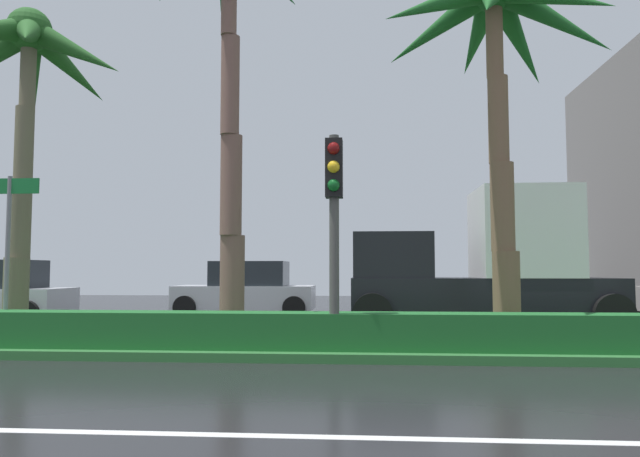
% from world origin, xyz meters
% --- Properties ---
extents(ground_plane, '(90.00, 42.00, 0.10)m').
position_xyz_m(ground_plane, '(0.00, 9.00, -0.05)').
color(ground_plane, black).
extents(median_strip, '(85.50, 4.00, 0.15)m').
position_xyz_m(median_strip, '(0.00, 8.00, 0.07)').
color(median_strip, '#2D6B33').
rests_on(median_strip, ground_plane).
extents(median_hedge, '(76.50, 0.70, 0.60)m').
position_xyz_m(median_hedge, '(0.00, 6.60, 0.45)').
color(median_hedge, '#1E6028').
rests_on(median_hedge, median_strip).
extents(palm_tree_centre_left, '(4.12, 4.03, 6.76)m').
position_xyz_m(palm_tree_centre_left, '(-1.96, 8.32, 5.47)').
color(palm_tree_centre_left, '#675F48').
rests_on(palm_tree_centre_left, median_strip).
extents(palm_tree_centre_right, '(4.58, 4.68, 7.13)m').
position_xyz_m(palm_tree_centre_right, '(7.50, 7.94, 5.80)').
color(palm_tree_centre_right, brown).
rests_on(palm_tree_centre_right, median_strip).
extents(traffic_signal_median_right, '(0.28, 0.43, 3.51)m').
position_xyz_m(traffic_signal_median_right, '(4.51, 6.32, 2.57)').
color(traffic_signal_median_right, '#4C4C47').
rests_on(traffic_signal_median_right, median_strip).
extents(street_name_sign, '(1.10, 0.08, 3.00)m').
position_xyz_m(street_name_sign, '(-1.41, 6.95, 2.08)').
color(street_name_sign, slate).
rests_on(street_name_sign, median_strip).
extents(car_in_traffic_second, '(4.30, 2.02, 1.72)m').
position_xyz_m(car_in_traffic_second, '(1.31, 15.20, 0.83)').
color(car_in_traffic_second, silver).
rests_on(car_in_traffic_second, ground_plane).
extents(box_truck_lead, '(6.40, 2.64, 3.46)m').
position_xyz_m(box_truck_lead, '(7.95, 11.79, 1.55)').
color(box_truck_lead, black).
rests_on(box_truck_lead, ground_plane).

